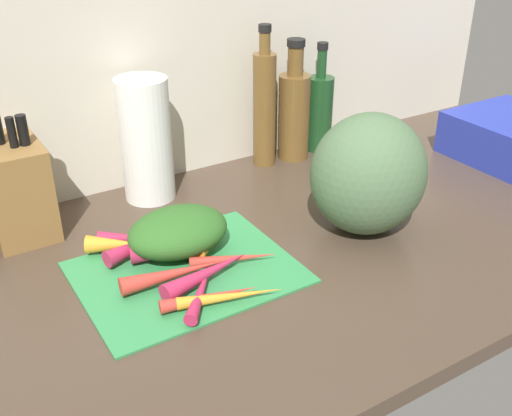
% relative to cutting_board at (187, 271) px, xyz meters
% --- Properties ---
extents(ground_plane, '(1.70, 0.80, 0.03)m').
position_rel_cutting_board_xyz_m(ground_plane, '(0.24, 0.01, -0.02)').
color(ground_plane, '#47382B').
extents(wall_back, '(1.70, 0.03, 0.60)m').
position_rel_cutting_board_xyz_m(wall_back, '(0.24, 0.39, 0.30)').
color(wall_back, beige).
rests_on(wall_back, ground_plane).
extents(cutting_board, '(0.36, 0.28, 0.01)m').
position_rel_cutting_board_xyz_m(cutting_board, '(0.00, 0.00, 0.00)').
color(cutting_board, '#338C4C').
rests_on(cutting_board, ground_plane).
extents(carrot_0, '(0.13, 0.06, 0.03)m').
position_rel_cutting_board_xyz_m(carrot_0, '(-0.05, 0.09, 0.02)').
color(carrot_0, '#B2264C').
rests_on(carrot_0, cutting_board).
extents(carrot_1, '(0.16, 0.05, 0.02)m').
position_rel_cutting_board_xyz_m(carrot_1, '(-0.01, -0.10, 0.01)').
color(carrot_1, red).
rests_on(carrot_1, cutting_board).
extents(carrot_2, '(0.11, 0.08, 0.03)m').
position_rel_cutting_board_xyz_m(carrot_2, '(-0.05, 0.13, 0.02)').
color(carrot_2, '#B2264C').
rests_on(carrot_2, cutting_board).
extents(carrot_3, '(0.18, 0.05, 0.03)m').
position_rel_cutting_board_xyz_m(carrot_3, '(-0.03, -0.02, 0.02)').
color(carrot_3, red).
rests_on(carrot_3, cutting_board).
extents(carrot_4, '(0.12, 0.13, 0.02)m').
position_rel_cutting_board_xyz_m(carrot_4, '(-0.01, -0.08, 0.01)').
color(carrot_4, '#B2264C').
rests_on(carrot_4, cutting_board).
extents(carrot_5, '(0.17, 0.07, 0.03)m').
position_rel_cutting_board_xyz_m(carrot_5, '(0.01, -0.05, 0.02)').
color(carrot_5, '#B2264C').
rests_on(carrot_5, cutting_board).
extents(carrot_6, '(0.15, 0.07, 0.02)m').
position_rel_cutting_board_xyz_m(carrot_6, '(0.08, -0.03, 0.01)').
color(carrot_6, red).
rests_on(carrot_6, cutting_board).
extents(carrot_7, '(0.11, 0.09, 0.03)m').
position_rel_cutting_board_xyz_m(carrot_7, '(-0.08, 0.11, 0.02)').
color(carrot_7, orange).
rests_on(carrot_7, cutting_board).
extents(carrot_8, '(0.11, 0.09, 0.03)m').
position_rel_cutting_board_xyz_m(carrot_8, '(0.07, 0.04, 0.02)').
color(carrot_8, orange).
rests_on(carrot_8, cutting_board).
extents(carrot_9, '(0.12, 0.08, 0.04)m').
position_rel_cutting_board_xyz_m(carrot_9, '(-0.02, 0.04, 0.02)').
color(carrot_9, '#B2264C').
rests_on(carrot_9, cutting_board).
extents(carrot_10, '(0.17, 0.07, 0.02)m').
position_rel_cutting_board_xyz_m(carrot_10, '(0.02, -0.12, 0.01)').
color(carrot_10, orange).
rests_on(carrot_10, cutting_board).
extents(carrot_greens_pile, '(0.18, 0.14, 0.08)m').
position_rel_cutting_board_xyz_m(carrot_greens_pile, '(0.02, 0.06, 0.04)').
color(carrot_greens_pile, '#2D6023').
rests_on(carrot_greens_pile, cutting_board).
extents(winter_squash, '(0.22, 0.20, 0.23)m').
position_rel_cutting_board_xyz_m(winter_squash, '(0.36, -0.04, 0.11)').
color(winter_squash, '#4C6B47').
rests_on(winter_squash, ground_plane).
extents(knife_block, '(0.11, 0.16, 0.23)m').
position_rel_cutting_board_xyz_m(knife_block, '(-0.20, 0.30, 0.09)').
color(knife_block, olive).
rests_on(knife_block, ground_plane).
extents(paper_towel_roll, '(0.10, 0.10, 0.26)m').
position_rel_cutting_board_xyz_m(paper_towel_roll, '(0.06, 0.30, 0.12)').
color(paper_towel_roll, white).
rests_on(paper_towel_roll, ground_plane).
extents(bottle_0, '(0.05, 0.05, 0.32)m').
position_rel_cutting_board_xyz_m(bottle_0, '(0.36, 0.32, 0.13)').
color(bottle_0, brown).
rests_on(bottle_0, ground_plane).
extents(bottle_1, '(0.07, 0.07, 0.28)m').
position_rel_cutting_board_xyz_m(bottle_1, '(0.44, 0.32, 0.11)').
color(bottle_1, brown).
rests_on(bottle_1, ground_plane).
extents(bottle_2, '(0.06, 0.06, 0.26)m').
position_rel_cutting_board_xyz_m(bottle_2, '(0.52, 0.33, 0.09)').
color(bottle_2, '#19421E').
rests_on(bottle_2, ground_plane).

